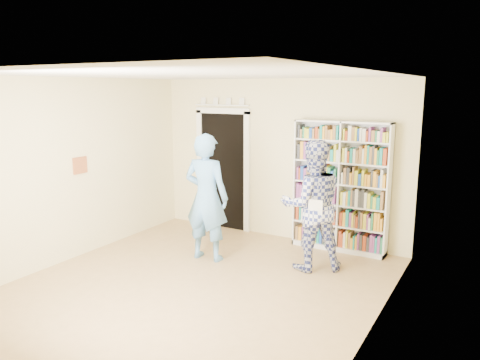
% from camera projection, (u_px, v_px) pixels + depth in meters
% --- Properties ---
extents(floor, '(5.00, 5.00, 0.00)m').
position_uv_depth(floor, '(195.00, 288.00, 6.07)').
color(floor, '#9F7B4D').
rests_on(floor, ground).
extents(ceiling, '(5.00, 5.00, 0.00)m').
position_uv_depth(ceiling, '(191.00, 75.00, 5.55)').
color(ceiling, white).
rests_on(ceiling, wall_back).
extents(wall_back, '(4.50, 0.00, 4.50)m').
position_uv_depth(wall_back, '(279.00, 160.00, 7.94)').
color(wall_back, '#F5E7A9').
rests_on(wall_back, floor).
extents(wall_left, '(0.00, 5.00, 5.00)m').
position_uv_depth(wall_left, '(69.00, 170.00, 6.90)').
color(wall_left, '#F5E7A9').
rests_on(wall_left, floor).
extents(wall_right, '(0.00, 5.00, 5.00)m').
position_uv_depth(wall_right, '(376.00, 209.00, 4.71)').
color(wall_right, '#F5E7A9').
rests_on(wall_right, floor).
extents(bookshelf, '(1.49, 0.28, 2.05)m').
position_uv_depth(bookshelf, '(341.00, 186.00, 7.31)').
color(bookshelf, white).
rests_on(bookshelf, floor).
extents(doorway, '(1.10, 0.08, 2.43)m').
position_uv_depth(doorway, '(223.00, 165.00, 8.49)').
color(doorway, black).
rests_on(doorway, floor).
extents(wall_art, '(0.03, 0.25, 0.25)m').
position_uv_depth(wall_art, '(80.00, 165.00, 7.05)').
color(wall_art, brown).
rests_on(wall_art, wall_left).
extents(man_blue, '(0.73, 0.51, 1.91)m').
position_uv_depth(man_blue, '(206.00, 197.00, 6.93)').
color(man_blue, '#5F99D3').
rests_on(man_blue, floor).
extents(man_plaid, '(1.14, 1.09, 1.86)m').
position_uv_depth(man_plaid, '(312.00, 205.00, 6.55)').
color(man_plaid, navy).
rests_on(man_plaid, floor).
extents(paper_sheet, '(0.20, 0.02, 0.28)m').
position_uv_depth(paper_sheet, '(315.00, 210.00, 6.27)').
color(paper_sheet, white).
rests_on(paper_sheet, man_plaid).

